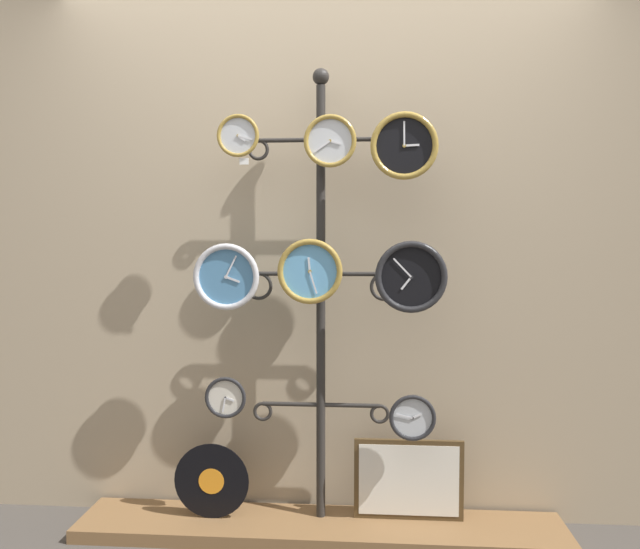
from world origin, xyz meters
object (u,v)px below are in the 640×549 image
Objects in this scene: display_stand at (321,369)px; clock_top_left at (238,136)px; clock_top_right at (404,146)px; clock_middle_right at (411,277)px; clock_top_center at (330,141)px; clock_middle_center at (310,271)px; clock_bottom_left at (226,397)px; picture_frame at (409,480)px; clock_middle_left at (226,277)px; vinyl_record at (211,481)px; clock_bottom_right at (412,417)px.

clock_top_left is at bearing -166.79° from display_stand.
clock_middle_right is at bearing -14.48° from clock_top_right.
display_stand is 1.10m from clock_top_left.
clock_top_left is 0.40m from clock_top_center.
display_stand reaches higher than clock_middle_center.
clock_top_right is 1.01× the size of clock_middle_center.
clock_bottom_left is (-0.38, 0.01, -0.57)m from clock_middle_center.
clock_top_center is 0.46× the size of picture_frame.
clock_top_right reaches higher than clock_middle_left.
clock_bottom_left is at bearing -179.72° from clock_top_center.
clock_top_center is at bearing 173.57° from clock_top_right.
clock_middle_center reaches higher than clock_middle_right.
display_stand is at bearing 163.00° from clock_top_right.
vinyl_record is (-0.09, 0.04, -0.94)m from clock_middle_left.
clock_bottom_right is at bearing -15.14° from display_stand.
display_stand is 6.05× the size of vinyl_record.
picture_frame is (0.40, -0.00, -0.50)m from display_stand.
clock_middle_right is at bearing -2.74° from clock_top_left.
picture_frame is at bearing 6.63° from clock_middle_left.
clock_bottom_right is (0.01, 0.01, -0.61)m from clock_middle_right.
clock_middle_center reaches higher than vinyl_record.
clock_middle_right is at bearing -4.38° from clock_middle_center.
vinyl_record is at bearing 176.98° from clock_bottom_right.
clock_middle_center reaches higher than clock_bottom_right.
clock_middle_left is at bearing -173.37° from picture_frame.
clock_top_left reaches higher than clock_middle_center.
clock_top_right reaches higher than clock_middle_right.
clock_top_center reaches higher than clock_middle_right.
clock_top_left is 0.65× the size of clock_top_right.
clock_top_left reaches higher than clock_bottom_right.
clock_top_left is at bearing 179.55° from clock_middle_center.
clock_middle_left is 0.55m from clock_bottom_left.
picture_frame is at bearing 11.44° from clock_top_center.
clock_bottom_right is at bearing -5.52° from clock_top_center.
clock_top_left is at bearing 177.26° from clock_middle_right.
clock_top_center is at bearing 1.18° from clock_top_left.
clock_top_right is at bearing 165.52° from clock_middle_right.
clock_bottom_left is 0.91m from picture_frame.
clock_middle_left is 0.37m from clock_middle_center.
display_stand is at bearing 164.86° from clock_bottom_right.
clock_middle_right is 1.65× the size of clock_bottom_left.
picture_frame is (0.04, 0.11, -1.49)m from clock_top_right.
clock_middle_right reaches higher than clock_bottom_right.
clock_middle_center is 0.44m from clock_middle_right.
clock_top_center is 0.78× the size of clock_middle_left.
display_stand is 0.60m from clock_middle_left.
vinyl_record is at bearing 177.05° from clock_middle_center.
clock_bottom_right is at bearing -0.87° from clock_middle_left.
vinyl_record is 0.70× the size of picture_frame.
clock_top_left is 0.54× the size of vinyl_record.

